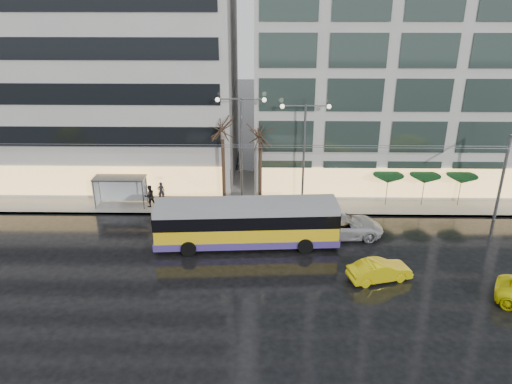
{
  "coord_description": "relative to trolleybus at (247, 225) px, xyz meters",
  "views": [
    {
      "loc": [
        3.78,
        -27.22,
        17.35
      ],
      "look_at": [
        3.26,
        5.0,
        3.75
      ],
      "focal_mm": 35.0,
      "sensor_mm": 36.0,
      "label": 1
    }
  ],
  "objects": [
    {
      "name": "street_lamp_far",
      "position": [
        4.39,
        6.64,
        4.11
      ],
      "size": [
        3.96,
        0.36,
        8.53
      ],
      "color": "#595B60",
      "rests_on": "sidewalk"
    },
    {
      "name": "street_lamp_near",
      "position": [
        -0.61,
        6.64,
        4.38
      ],
      "size": [
        3.96,
        0.36,
        9.03
      ],
      "color": "#595B60",
      "rests_on": "sidewalk"
    },
    {
      "name": "tree_a",
      "position": [
        -2.11,
        6.84,
        5.48
      ],
      "size": [
        3.2,
        3.2,
        8.4
      ],
      "color": "black",
      "rests_on": "sidewalk"
    },
    {
      "name": "trolleybus",
      "position": [
        0.0,
        0.0,
        0.0
      ],
      "size": [
        12.95,
        5.22,
        5.94
      ],
      "color": "gold",
      "rests_on": "ground"
    },
    {
      "name": "building_right",
      "position": [
        16.39,
        14.84,
        11.04
      ],
      "size": [
        32.0,
        14.0,
        25.0
      ],
      "primitive_type": "cube",
      "color": "#A4A19D",
      "rests_on": "sidewalk"
    },
    {
      "name": "pedestrian_c",
      "position": [
        -11.6,
        7.69,
        -0.34
      ],
      "size": [
        1.36,
        1.2,
        2.11
      ],
      "color": "black",
      "rests_on": "sidewalk"
    },
    {
      "name": "ground",
      "position": [
        -2.61,
        -4.16,
        -1.61
      ],
      "size": [
        140.0,
        140.0,
        0.0
      ],
      "primitive_type": "plane",
      "color": "black",
      "rests_on": "ground"
    },
    {
      "name": "sedan_silver",
      "position": [
        7.03,
        1.51,
        -0.79
      ],
      "size": [
        6.1,
        3.15,
        1.64
      ],
      "primitive_type": "imported",
      "rotation": [
        0.0,
        0.0,
        1.64
      ],
      "color": "#B3B3B8",
      "rests_on": "ground"
    },
    {
      "name": "parasol_a",
      "position": [
        11.39,
        6.84,
        0.84
      ],
      "size": [
        2.5,
        2.5,
        2.65
      ],
      "color": "#595B60",
      "rests_on": "sidewalk"
    },
    {
      "name": "catenary",
      "position": [
        -1.61,
        3.78,
        2.65
      ],
      "size": [
        42.24,
        5.12,
        7.0
      ],
      "color": "#595B60",
      "rests_on": "ground"
    },
    {
      "name": "pedestrian_a",
      "position": [
        -7.5,
        7.44,
        -0.01
      ],
      "size": [
        1.18,
        1.19,
        2.19
      ],
      "color": "black",
      "rests_on": "sidewalk"
    },
    {
      "name": "tree_b",
      "position": [
        0.89,
        7.04,
        4.79
      ],
      "size": [
        3.2,
        3.2,
        7.7
      ],
      "color": "black",
      "rests_on": "sidewalk"
    },
    {
      "name": "building_left",
      "position": [
        -18.61,
        14.84,
        9.54
      ],
      "size": [
        34.0,
        14.0,
        22.0
      ],
      "primitive_type": "cube",
      "color": "#A4A19D",
      "rests_on": "sidewalk"
    },
    {
      "name": "bus_shelter",
      "position": [
        -10.99,
        6.53,
        0.35
      ],
      "size": [
        4.2,
        1.6,
        2.51
      ],
      "color": "#595B60",
      "rests_on": "sidewalk"
    },
    {
      "name": "parasol_b",
      "position": [
        14.39,
        6.84,
        0.84
      ],
      "size": [
        2.5,
        2.5,
        2.65
      ],
      "color": "#595B60",
      "rests_on": "sidewalk"
    },
    {
      "name": "parasol_c",
      "position": [
        17.39,
        6.84,
        0.84
      ],
      "size": [
        2.5,
        2.5,
        2.65
      ],
      "color": "#595B60",
      "rests_on": "sidewalk"
    },
    {
      "name": "taxi_b",
      "position": [
        8.49,
        -4.39,
        -0.94
      ],
      "size": [
        4.25,
        2.43,
        1.33
      ],
      "primitive_type": "imported",
      "rotation": [
        0.0,
        0.0,
        1.84
      ],
      "color": "#D8C20B",
      "rests_on": "ground"
    },
    {
      "name": "kerb",
      "position": [
        -0.61,
        4.89,
        -1.53
      ],
      "size": [
        80.0,
        0.1,
        0.15
      ],
      "primitive_type": "cube",
      "color": "slate",
      "rests_on": "ground"
    },
    {
      "name": "pedestrian_b",
      "position": [
        -8.21,
        6.18,
        -0.52
      ],
      "size": [
        1.15,
        1.09,
        1.87
      ],
      "color": "black",
      "rests_on": "sidewalk"
    },
    {
      "name": "sidewalk",
      "position": [
        -0.61,
        9.84,
        -1.53
      ],
      "size": [
        80.0,
        10.0,
        0.15
      ],
      "primitive_type": "cube",
      "color": "gray",
      "rests_on": "ground"
    }
  ]
}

